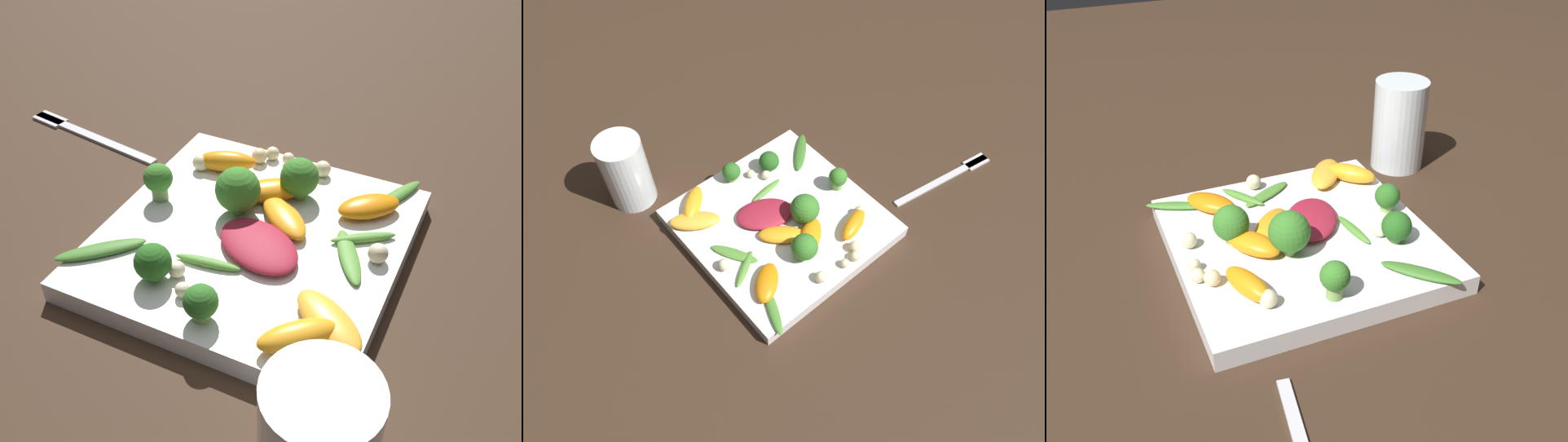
% 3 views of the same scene
% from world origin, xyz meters
% --- Properties ---
extents(ground_plane, '(2.40, 2.40, 0.00)m').
position_xyz_m(ground_plane, '(0.00, 0.00, 0.00)').
color(ground_plane, '#382619').
extents(plate, '(0.27, 0.27, 0.02)m').
position_xyz_m(plate, '(0.00, 0.00, 0.01)').
color(plate, white).
rests_on(plate, ground_plane).
extents(drinking_glass, '(0.07, 0.07, 0.12)m').
position_xyz_m(drinking_glass, '(0.14, -0.20, 0.06)').
color(drinking_glass, white).
rests_on(drinking_glass, ground_plane).
extents(radicchio_leaf_0, '(0.10, 0.09, 0.01)m').
position_xyz_m(radicchio_leaf_0, '(0.01, -0.02, 0.03)').
color(radicchio_leaf_0, maroon).
rests_on(radicchio_leaf_0, plate).
extents(orange_segment_0, '(0.08, 0.07, 0.02)m').
position_xyz_m(orange_segment_0, '(0.10, -0.08, 0.03)').
color(orange_segment_0, '#FCAD33').
rests_on(orange_segment_0, plate).
extents(orange_segment_1, '(0.07, 0.04, 0.02)m').
position_xyz_m(orange_segment_1, '(-0.07, 0.08, 0.03)').
color(orange_segment_1, orange).
rests_on(orange_segment_1, plate).
extents(orange_segment_2, '(0.07, 0.06, 0.02)m').
position_xyz_m(orange_segment_2, '(-0.01, 0.06, 0.03)').
color(orange_segment_2, orange).
rests_on(orange_segment_2, plate).
extents(orange_segment_3, '(0.07, 0.07, 0.01)m').
position_xyz_m(orange_segment_3, '(0.02, 0.03, 0.03)').
color(orange_segment_3, orange).
rests_on(orange_segment_3, plate).
extents(orange_segment_4, '(0.07, 0.06, 0.02)m').
position_xyz_m(orange_segment_4, '(0.09, -0.10, 0.03)').
color(orange_segment_4, orange).
rests_on(orange_segment_4, plate).
extents(orange_segment_5, '(0.07, 0.06, 0.02)m').
position_xyz_m(orange_segment_5, '(0.09, 0.07, 0.03)').
color(orange_segment_5, orange).
rests_on(orange_segment_5, plate).
extents(broccoli_floret_0, '(0.04, 0.04, 0.05)m').
position_xyz_m(broccoli_floret_0, '(-0.03, 0.02, 0.05)').
color(broccoli_floret_0, '#7A9E51').
rests_on(broccoli_floret_0, plate).
extents(broccoli_floret_1, '(0.03, 0.03, 0.04)m').
position_xyz_m(broccoli_floret_1, '(-0.11, 0.01, 0.04)').
color(broccoli_floret_1, '#7A9E51').
rests_on(broccoli_floret_1, plate).
extents(broccoli_floret_2, '(0.03, 0.03, 0.04)m').
position_xyz_m(broccoli_floret_2, '(-0.05, -0.09, 0.04)').
color(broccoli_floret_2, '#7A9E51').
rests_on(broccoli_floret_2, plate).
extents(broccoli_floret_3, '(0.04, 0.04, 0.04)m').
position_xyz_m(broccoli_floret_3, '(0.02, 0.07, 0.04)').
color(broccoli_floret_3, '#7A9E51').
rests_on(broccoli_floret_3, plate).
extents(broccoli_floret_4, '(0.03, 0.03, 0.03)m').
position_xyz_m(broccoli_floret_4, '(0.01, -0.11, 0.04)').
color(broccoli_floret_4, '#84AD5B').
rests_on(broccoli_floret_4, plate).
extents(arugula_sprig_0, '(0.05, 0.07, 0.01)m').
position_xyz_m(arugula_sprig_0, '(0.09, 0.01, 0.03)').
color(arugula_sprig_0, '#518E33').
rests_on(arugula_sprig_0, plate).
extents(arugula_sprig_1, '(0.06, 0.04, 0.01)m').
position_xyz_m(arugula_sprig_1, '(0.09, 0.03, 0.03)').
color(arugula_sprig_1, '#518E33').
rests_on(arugula_sprig_1, plate).
extents(arugula_sprig_2, '(0.07, 0.07, 0.01)m').
position_xyz_m(arugula_sprig_2, '(-0.11, -0.08, 0.03)').
color(arugula_sprig_2, '#3D7528').
rests_on(arugula_sprig_2, plate).
extents(arugula_sprig_3, '(0.06, 0.02, 0.01)m').
position_xyz_m(arugula_sprig_3, '(-0.02, -0.05, 0.03)').
color(arugula_sprig_3, '#518E33').
rests_on(arugula_sprig_3, plate).
extents(arugula_sprig_4, '(0.04, 0.07, 0.01)m').
position_xyz_m(arugula_sprig_4, '(0.10, 0.11, 0.03)').
color(arugula_sprig_4, '#47842D').
rests_on(arugula_sprig_4, plate).
extents(macadamia_nut_0, '(0.01, 0.01, 0.01)m').
position_xyz_m(macadamia_nut_0, '(-0.03, -0.08, 0.03)').
color(macadamia_nut_0, beige).
rests_on(macadamia_nut_0, plate).
extents(macadamia_nut_1, '(0.01, 0.01, 0.01)m').
position_xyz_m(macadamia_nut_1, '(-0.02, -0.09, 0.03)').
color(macadamia_nut_1, beige).
rests_on(macadamia_nut_1, plate).
extents(macadamia_nut_2, '(0.01, 0.01, 0.01)m').
position_xyz_m(macadamia_nut_2, '(-0.04, 0.12, 0.03)').
color(macadamia_nut_2, beige).
rests_on(macadamia_nut_2, plate).
extents(macadamia_nut_3, '(0.02, 0.02, 0.02)m').
position_xyz_m(macadamia_nut_3, '(0.11, 0.01, 0.03)').
color(macadamia_nut_3, beige).
rests_on(macadamia_nut_3, plate).
extents(macadamia_nut_4, '(0.02, 0.02, 0.02)m').
position_xyz_m(macadamia_nut_4, '(-0.05, 0.11, 0.03)').
color(macadamia_nut_4, beige).
rests_on(macadamia_nut_4, plate).
extents(macadamia_nut_5, '(0.02, 0.02, 0.02)m').
position_xyz_m(macadamia_nut_5, '(0.02, 0.12, 0.03)').
color(macadamia_nut_5, beige).
rests_on(macadamia_nut_5, plate).
extents(macadamia_nut_6, '(0.02, 0.02, 0.02)m').
position_xyz_m(macadamia_nut_6, '(-0.10, 0.07, 0.03)').
color(macadamia_nut_6, beige).
rests_on(macadamia_nut_6, plate).
extents(macadamia_nut_7, '(0.01, 0.01, 0.01)m').
position_xyz_m(macadamia_nut_7, '(-0.02, 0.12, 0.03)').
color(macadamia_nut_7, beige).
rests_on(macadamia_nut_7, plate).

